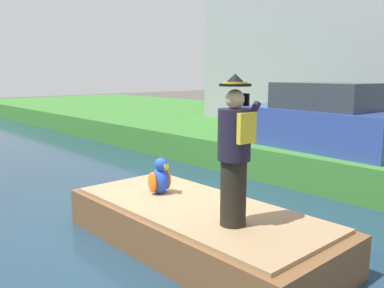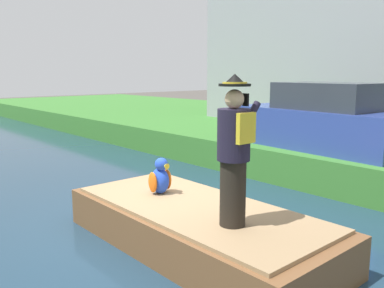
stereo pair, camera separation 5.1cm
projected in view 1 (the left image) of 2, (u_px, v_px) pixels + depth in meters
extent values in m
plane|color=#4C4742|center=(157.00, 234.00, 6.63)|extent=(80.00, 80.00, 0.00)
cube|color=#1E384C|center=(156.00, 231.00, 6.62)|extent=(6.98, 48.00, 0.10)
cube|color=brown|center=(197.00, 228.00, 5.86)|extent=(1.80, 4.20, 0.56)
cube|color=#997A56|center=(197.00, 207.00, 5.81)|extent=(1.66, 3.86, 0.05)
cylinder|color=black|center=(233.00, 193.00, 5.01)|extent=(0.32, 0.32, 0.82)
cylinder|color=black|center=(234.00, 135.00, 4.89)|extent=(0.40, 0.40, 0.62)
cube|color=gold|center=(247.00, 128.00, 4.73)|extent=(0.28, 0.06, 0.36)
sphere|color=#DBA884|center=(235.00, 99.00, 4.81)|extent=(0.23, 0.23, 0.23)
cylinder|color=black|center=(235.00, 85.00, 4.79)|extent=(0.38, 0.38, 0.03)
cone|color=black|center=(235.00, 79.00, 4.77)|extent=(0.26, 0.26, 0.12)
cylinder|color=gold|center=(235.00, 83.00, 4.78)|extent=(0.29, 0.29, 0.02)
cylinder|color=black|center=(249.00, 119.00, 4.97)|extent=(0.38, 0.09, 0.43)
cube|color=black|center=(246.00, 100.00, 4.86)|extent=(0.03, 0.08, 0.15)
ellipsoid|color=blue|center=(160.00, 181.00, 6.37)|extent=(0.26, 0.32, 0.40)
sphere|color=blue|center=(161.00, 164.00, 6.30)|extent=(0.20, 0.20, 0.20)
cone|color=yellow|center=(165.00, 166.00, 6.23)|extent=(0.09, 0.09, 0.09)
ellipsoid|color=orange|center=(152.00, 182.00, 6.28)|extent=(0.08, 0.20, 0.32)
ellipsoid|color=orange|center=(167.00, 179.00, 6.47)|extent=(0.08, 0.20, 0.32)
cube|color=#2D4293|center=(317.00, 128.00, 9.56)|extent=(1.94, 4.10, 0.90)
cube|color=#2D333D|center=(326.00, 96.00, 9.29)|extent=(1.58, 2.28, 0.60)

